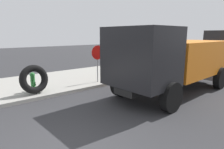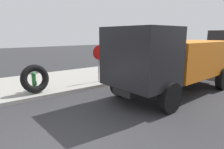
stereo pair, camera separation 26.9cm
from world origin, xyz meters
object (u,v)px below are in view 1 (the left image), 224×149
object	(u,v)px
fire_hydrant	(33,81)
dump_truck_orange	(173,59)
loose_tire	(34,79)
stop_sign	(98,57)

from	to	relation	value
fire_hydrant	dump_truck_orange	distance (m)	6.52
loose_tire	dump_truck_orange	world-z (taller)	dump_truck_orange
fire_hydrant	loose_tire	size ratio (longest dim) A/B	0.70
dump_truck_orange	stop_sign	bearing A→B (deg)	116.82
fire_hydrant	stop_sign	world-z (taller)	stop_sign
loose_tire	stop_sign	size ratio (longest dim) A/B	0.63
dump_truck_orange	fire_hydrant	bearing A→B (deg)	142.63
loose_tire	stop_sign	bearing A→B (deg)	-0.19
fire_hydrant	stop_sign	size ratio (longest dim) A/B	0.44
loose_tire	fire_hydrant	bearing A→B (deg)	80.80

